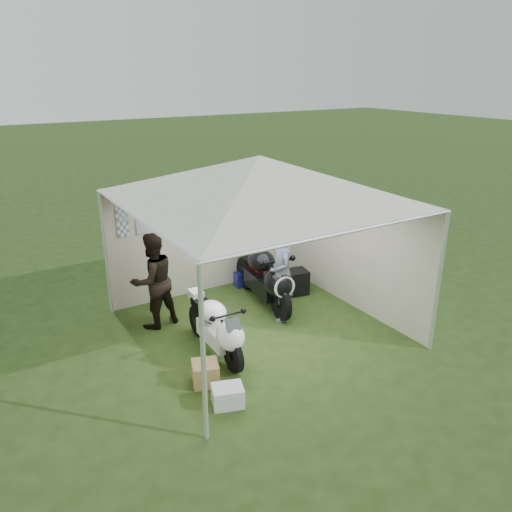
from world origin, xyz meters
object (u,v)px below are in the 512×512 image
object	(u,v)px
person_dark_jacket	(153,280)
crate_1	(205,373)
motorcycle_white	(217,327)
motorcycle_black	(265,276)
crate_0	(228,396)
person_blue_jacket	(281,274)
paddock_stand	(244,279)
equipment_box	(295,282)
canopy_tent	(259,182)

from	to	relation	value
person_dark_jacket	crate_1	size ratio (longest dim) A/B	4.63
motorcycle_white	motorcycle_black	distance (m)	1.95
crate_0	crate_1	bearing A→B (deg)	93.64
motorcycle_black	person_blue_jacket	distance (m)	0.64
motorcycle_black	person_dark_jacket	bearing A→B (deg)	177.92
paddock_stand	equipment_box	xyz separation A→B (m)	(0.67, -0.86, 0.10)
canopy_tent	motorcycle_black	distance (m)	2.18
equipment_box	crate_1	distance (m)	3.43
canopy_tent	paddock_stand	world-z (taller)	canopy_tent
motorcycle_black	person_dark_jacket	size ratio (longest dim) A/B	1.29
motorcycle_black	person_blue_jacket	bearing A→B (deg)	-87.45
paddock_stand	person_dark_jacket	bearing A→B (deg)	-163.07
canopy_tent	motorcycle_white	distance (m)	2.35
crate_1	person_blue_jacket	bearing A→B (deg)	28.78
motorcycle_black	motorcycle_white	bearing A→B (deg)	-137.98
person_dark_jacket	crate_1	xyz separation A→B (m)	(-0.03, -2.04, -0.69)
crate_0	crate_1	xyz separation A→B (m)	(-0.04, 0.60, 0.03)
person_blue_jacket	crate_1	size ratio (longest dim) A/B	4.63
canopy_tent	person_dark_jacket	world-z (taller)	canopy_tent
equipment_box	canopy_tent	bearing A→B (deg)	-148.32
person_dark_jacket	person_blue_jacket	distance (m)	2.22
paddock_stand	crate_1	bearing A→B (deg)	-129.32
motorcycle_white	paddock_stand	bearing A→B (deg)	52.55
person_dark_jacket	crate_0	size ratio (longest dim) A/B	4.12
equipment_box	paddock_stand	bearing A→B (deg)	127.97
paddock_stand	canopy_tent	bearing A→B (deg)	-112.60
canopy_tent	crate_0	size ratio (longest dim) A/B	13.67
crate_0	crate_1	world-z (taller)	crate_1
canopy_tent	paddock_stand	xyz separation A→B (m)	(0.71, 1.71, -2.43)
person_dark_jacket	crate_0	world-z (taller)	person_dark_jacket
motorcycle_black	paddock_stand	world-z (taller)	motorcycle_black
paddock_stand	crate_0	world-z (taller)	paddock_stand
motorcycle_black	crate_1	world-z (taller)	motorcycle_black
motorcycle_white	person_dark_jacket	xyz separation A→B (m)	(-0.48, 1.45, 0.36)
motorcycle_black	crate_0	size ratio (longest dim) A/B	5.32
motorcycle_black	paddock_stand	bearing A→B (deg)	90.00
motorcycle_white	paddock_stand	xyz separation A→B (m)	(1.71, 2.12, -0.34)
person_blue_jacket	crate_1	world-z (taller)	person_blue_jacket
motorcycle_black	person_blue_jacket	size ratio (longest dim) A/B	1.29
crate_0	paddock_stand	bearing A→B (deg)	56.61
person_blue_jacket	crate_1	xyz separation A→B (m)	(-2.05, -1.13, -0.69)
crate_1	crate_0	bearing A→B (deg)	-86.36
person_blue_jacket	canopy_tent	bearing A→B (deg)	-59.70
motorcycle_white	person_blue_jacket	size ratio (longest dim) A/B	1.05
motorcycle_black	crate_1	xyz separation A→B (m)	(-2.10, -1.71, -0.44)
person_blue_jacket	equipment_box	xyz separation A→B (m)	(0.84, 0.72, -0.61)
person_dark_jacket	crate_0	distance (m)	2.74
motorcycle_black	crate_0	distance (m)	3.13
crate_1	motorcycle_black	bearing A→B (deg)	39.24
person_blue_jacket	paddock_stand	bearing A→B (deg)	-169.13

